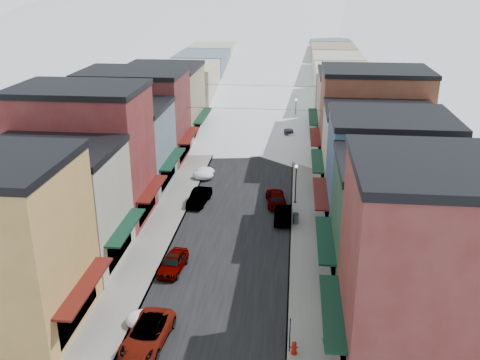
% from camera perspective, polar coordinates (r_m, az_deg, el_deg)
% --- Properties ---
extents(road, '(10.00, 160.00, 0.01)m').
position_cam_1_polar(road, '(86.39, 2.45, 6.62)').
color(road, black).
rests_on(road, ground).
extents(sidewalk_left, '(3.20, 160.00, 0.15)m').
position_cam_1_polar(sidewalk_left, '(87.00, -1.92, 6.78)').
color(sidewalk_left, gray).
rests_on(sidewalk_left, ground).
extents(sidewalk_right, '(3.20, 160.00, 0.15)m').
position_cam_1_polar(sidewalk_right, '(86.24, 6.86, 6.52)').
color(sidewalk_right, gray).
rests_on(sidewalk_right, ground).
extents(curb_left, '(0.10, 160.00, 0.15)m').
position_cam_1_polar(curb_left, '(86.81, -0.90, 6.76)').
color(curb_left, slate).
rests_on(curb_left, ground).
extents(curb_right, '(0.10, 160.00, 0.15)m').
position_cam_1_polar(curb_right, '(86.23, 5.82, 6.55)').
color(curb_right, slate).
rests_on(curb_right, ground).
extents(bldg_l_cream, '(11.30, 8.20, 9.50)m').
position_cam_1_polar(bldg_l_cream, '(43.65, -19.22, -2.59)').
color(bldg_l_cream, '#B4AA90').
rests_on(bldg_l_cream, ground).
extents(bldg_l_brick_near, '(12.30, 8.20, 12.50)m').
position_cam_1_polar(bldg_l_brick_near, '(50.18, -16.26, 2.61)').
color(bldg_l_brick_near, maroon).
rests_on(bldg_l_brick_near, ground).
extents(bldg_l_grayblue, '(11.30, 9.20, 9.00)m').
position_cam_1_polar(bldg_l_grayblue, '(58.11, -12.60, 3.60)').
color(bldg_l_grayblue, slate).
rests_on(bldg_l_grayblue, ground).
extents(bldg_l_brick_far, '(13.30, 9.20, 11.00)m').
position_cam_1_polar(bldg_l_brick_far, '(66.40, -11.12, 6.76)').
color(bldg_l_brick_far, maroon).
rests_on(bldg_l_brick_far, ground).
extents(bldg_l_tan, '(11.30, 11.20, 10.00)m').
position_cam_1_polar(bldg_l_tan, '(75.63, -8.21, 8.26)').
color(bldg_l_tan, '#948161').
rests_on(bldg_l_tan, ground).
extents(bldg_r_brick_near, '(12.30, 9.20, 12.50)m').
position_cam_1_polar(bldg_r_brick_near, '(31.75, 21.31, -8.94)').
color(bldg_r_brick_near, maroon).
rests_on(bldg_r_brick_near, ground).
extents(bldg_r_green, '(11.30, 9.20, 9.50)m').
position_cam_1_polar(bldg_r_green, '(40.08, 17.22, -4.47)').
color(bldg_r_green, '#20432C').
rests_on(bldg_r_green, ground).
extents(bldg_r_blue, '(11.30, 9.20, 10.50)m').
position_cam_1_polar(bldg_r_blue, '(48.08, 15.39, 0.64)').
color(bldg_r_blue, '#344C75').
rests_on(bldg_r_blue, ground).
extents(bldg_r_cream, '(12.30, 9.20, 9.00)m').
position_cam_1_polar(bldg_r_cream, '(56.81, 14.48, 3.04)').
color(bldg_r_cream, beige).
rests_on(bldg_r_cream, ground).
extents(bldg_r_brick_far, '(13.30, 9.20, 11.50)m').
position_cam_1_polar(bldg_r_brick_far, '(65.13, 13.96, 6.49)').
color(bldg_r_brick_far, brown).
rests_on(bldg_r_brick_far, ground).
extents(bldg_r_tan, '(11.30, 11.20, 9.50)m').
position_cam_1_polar(bldg_r_tan, '(74.89, 12.18, 7.68)').
color(bldg_r_tan, '#8E755D').
rests_on(bldg_r_tan, ground).
extents(distant_blocks, '(34.00, 55.00, 8.00)m').
position_cam_1_polar(distant_blocks, '(108.09, 3.28, 11.67)').
color(distant_blocks, gray).
rests_on(distant_blocks, ground).
extents(overhead_cables, '(16.40, 15.04, 0.04)m').
position_cam_1_polar(overhead_cables, '(72.83, 1.89, 8.94)').
color(overhead_cables, black).
rests_on(overhead_cables, ground).
extents(car_white_suv, '(2.77, 5.25, 1.41)m').
position_cam_1_polar(car_white_suv, '(34.68, -9.84, -15.88)').
color(car_white_suv, silver).
rests_on(car_white_suv, ground).
extents(car_silver_sedan, '(2.02, 4.17, 1.37)m').
position_cam_1_polar(car_silver_sedan, '(41.93, -7.15, -8.71)').
color(car_silver_sedan, '#9C9FA4').
rests_on(car_silver_sedan, ground).
extents(car_dark_hatch, '(2.03, 4.46, 1.42)m').
position_cam_1_polar(car_dark_hatch, '(53.42, -4.37, -1.82)').
color(car_dark_hatch, black).
rests_on(car_dark_hatch, ground).
extents(car_silver_wagon, '(2.47, 5.69, 1.63)m').
position_cam_1_polar(car_silver_wagon, '(78.20, -1.11, 5.72)').
color(car_silver_wagon, '#989AA0').
rests_on(car_silver_wagon, ground).
extents(car_green_sedan, '(1.52, 4.27, 1.41)m').
position_cam_1_polar(car_green_sedan, '(49.73, 4.61, -3.63)').
color(car_green_sedan, black).
rests_on(car_green_sedan, ground).
extents(car_gray_suv, '(2.43, 4.77, 1.56)m').
position_cam_1_polar(car_gray_suv, '(53.15, 3.86, -1.85)').
color(car_gray_suv, gray).
rests_on(car_gray_suv, ground).
extents(car_black_sedan, '(2.16, 4.77, 1.36)m').
position_cam_1_polar(car_black_sedan, '(75.55, 5.20, 4.98)').
color(car_black_sedan, black).
rests_on(car_black_sedan, ground).
extents(car_lane_silver, '(2.12, 4.68, 1.56)m').
position_cam_1_polar(car_lane_silver, '(81.01, 1.68, 6.23)').
color(car_lane_silver, '#A8ABB0').
rests_on(car_lane_silver, ground).
extents(car_lane_white, '(2.83, 5.03, 1.33)m').
position_cam_1_polar(car_lane_white, '(101.38, 3.87, 9.12)').
color(car_lane_white, white).
rests_on(car_lane_white, ground).
extents(fire_hydrant, '(0.50, 0.38, 0.86)m').
position_cam_1_polar(fire_hydrant, '(33.56, 5.79, -17.41)').
color(fire_hydrant, '#B21809').
rests_on(fire_hydrant, sidewalk_right).
extents(parking_sign, '(0.07, 0.32, 2.33)m').
position_cam_1_polar(parking_sign, '(33.12, 5.35, -15.87)').
color(parking_sign, black).
rests_on(parking_sign, sidewalk_right).
extents(trash_can, '(0.57, 0.57, 0.96)m').
position_cam_1_polar(trash_can, '(49.12, 5.96, -4.08)').
color(trash_can, '#5B5E61').
rests_on(trash_can, sidewalk_right).
extents(streetlamp_near, '(0.33, 0.33, 3.98)m').
position_cam_1_polar(streetlamp_near, '(52.80, 5.99, 0.12)').
color(streetlamp_near, black).
rests_on(streetlamp_near, sidewalk_right).
extents(streetlamp_far, '(0.35, 0.35, 4.19)m').
position_cam_1_polar(streetlamp_far, '(80.72, 5.97, 7.55)').
color(streetlamp_far, black).
rests_on(streetlamp_far, sidewalk_right).
extents(planter_near, '(0.57, 0.51, 0.57)m').
position_cam_1_polar(planter_near, '(34.63, 9.12, -16.44)').
color(planter_near, '#31622C').
rests_on(planter_near, sidewalk_right).
extents(snow_pile_near, '(2.22, 2.57, 0.94)m').
position_cam_1_polar(snow_pile_near, '(36.44, -10.27, -14.37)').
color(snow_pile_near, white).
rests_on(snow_pile_near, ground).
extents(snow_pile_mid, '(2.33, 2.63, 0.99)m').
position_cam_1_polar(snow_pile_mid, '(59.92, -3.93, 0.52)').
color(snow_pile_mid, white).
rests_on(snow_pile_mid, ground).
extents(snow_pile_far, '(2.15, 2.53, 0.91)m').
position_cam_1_polar(snow_pile_far, '(61.25, -3.71, 0.95)').
color(snow_pile_far, white).
rests_on(snow_pile_far, ground).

